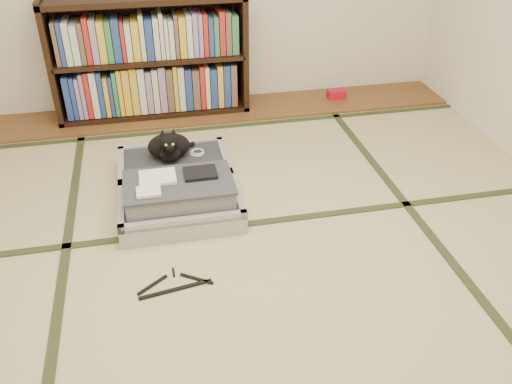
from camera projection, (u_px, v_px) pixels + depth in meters
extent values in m
plane|color=tan|center=(260.00, 269.00, 2.81)|extent=(4.50, 4.50, 0.00)
cube|color=brown|center=(209.00, 111.00, 4.45)|extent=(4.00, 0.50, 0.02)
cube|color=red|center=(336.00, 94.00, 4.64)|extent=(0.15, 0.10, 0.07)
cube|color=#2D381E|center=(60.00, 297.00, 2.63)|extent=(0.05, 4.50, 0.01)
cube|color=#2D381E|center=(438.00, 244.00, 2.98)|extent=(0.05, 4.50, 0.01)
cube|color=#2D381E|center=(246.00, 224.00, 3.13)|extent=(4.00, 0.05, 0.01)
cube|color=#2D381E|center=(214.00, 127.00, 4.20)|extent=(4.00, 0.05, 0.01)
cube|color=black|center=(52.00, 64.00, 4.06)|extent=(0.04, 0.34, 0.96)
cube|color=black|center=(242.00, 51.00, 4.31)|extent=(0.04, 0.34, 0.96)
cube|color=black|center=(156.00, 110.00, 4.42)|extent=(1.49, 0.34, 0.04)
cube|color=black|center=(150.00, 58.00, 4.18)|extent=(1.43, 0.34, 0.03)
cube|color=black|center=(149.00, 51.00, 4.31)|extent=(1.49, 0.02, 0.96)
cube|color=gray|center=(153.00, 85.00, 4.28)|extent=(1.34, 0.24, 0.41)
cube|color=gray|center=(148.00, 34.00, 4.06)|extent=(1.34, 0.24, 0.36)
cube|color=#A2A3A7|center=(181.00, 210.00, 3.16)|extent=(0.70, 0.47, 0.12)
cube|color=#2B2C33|center=(180.00, 205.00, 3.14)|extent=(0.63, 0.39, 0.09)
cube|color=#A2A3A7|center=(184.00, 222.00, 2.94)|extent=(0.70, 0.04, 0.05)
cube|color=#A2A3A7|center=(177.00, 181.00, 3.30)|extent=(0.70, 0.04, 0.05)
cube|color=#A2A3A7|center=(121.00, 207.00, 3.06)|extent=(0.04, 0.47, 0.05)
cube|color=#A2A3A7|center=(237.00, 194.00, 3.18)|extent=(0.04, 0.47, 0.05)
cube|color=#A2A3A7|center=(174.00, 170.00, 3.54)|extent=(0.70, 0.47, 0.12)
cube|color=#2B2C33|center=(174.00, 166.00, 3.53)|extent=(0.63, 0.39, 0.09)
cube|color=#A2A3A7|center=(176.00, 178.00, 3.33)|extent=(0.70, 0.04, 0.05)
cube|color=#A2A3A7|center=(171.00, 146.00, 3.69)|extent=(0.70, 0.04, 0.05)
cube|color=#A2A3A7|center=(121.00, 166.00, 3.45)|extent=(0.04, 0.47, 0.05)
cube|color=#A2A3A7|center=(224.00, 156.00, 3.57)|extent=(0.04, 0.47, 0.05)
cylinder|color=black|center=(177.00, 179.00, 3.31)|extent=(0.63, 0.02, 0.02)
cube|color=gray|center=(179.00, 193.00, 3.09)|extent=(0.60, 0.37, 0.12)
cube|color=#3C3D45|center=(178.00, 182.00, 3.06)|extent=(0.62, 0.38, 0.01)
cube|color=white|center=(158.00, 177.00, 3.07)|extent=(0.21, 0.17, 0.02)
cube|color=black|center=(200.00, 173.00, 3.11)|extent=(0.19, 0.15, 0.02)
cube|color=white|center=(148.00, 192.00, 2.94)|extent=(0.13, 0.11, 0.02)
cube|color=white|center=(146.00, 236.00, 2.93)|extent=(0.06, 0.01, 0.04)
cube|color=white|center=(168.00, 235.00, 2.96)|extent=(0.05, 0.01, 0.03)
cube|color=orange|center=(227.00, 226.00, 3.01)|extent=(0.05, 0.01, 0.03)
cube|color=#197F33|center=(215.00, 225.00, 2.99)|extent=(0.04, 0.01, 0.03)
ellipsoid|color=black|center=(169.00, 146.00, 3.49)|extent=(0.27, 0.18, 0.17)
ellipsoid|color=black|center=(170.00, 154.00, 3.43)|extent=(0.13, 0.10, 0.10)
ellipsoid|color=black|center=(169.00, 142.00, 3.35)|extent=(0.12, 0.11, 0.11)
sphere|color=black|center=(170.00, 148.00, 3.32)|extent=(0.05, 0.05, 0.05)
cone|color=black|center=(162.00, 133.00, 3.33)|extent=(0.04, 0.05, 0.05)
cone|color=black|center=(173.00, 132.00, 3.34)|extent=(0.04, 0.05, 0.05)
sphere|color=#A5BF33|center=(166.00, 145.00, 3.31)|extent=(0.02, 0.02, 0.02)
sphere|color=#A5BF33|center=(173.00, 144.00, 3.31)|extent=(0.02, 0.02, 0.02)
cylinder|color=black|center=(183.00, 147.00, 3.61)|extent=(0.17, 0.10, 0.03)
torus|color=white|center=(197.00, 153.00, 3.57)|extent=(0.10, 0.10, 0.01)
torus|color=white|center=(198.00, 152.00, 3.56)|extent=(0.08, 0.08, 0.01)
cube|color=black|center=(176.00, 289.00, 2.67)|extent=(0.37, 0.08, 0.01)
cube|color=black|center=(152.00, 285.00, 2.69)|extent=(0.16, 0.12, 0.01)
cube|color=black|center=(197.00, 279.00, 2.73)|extent=(0.16, 0.11, 0.01)
cylinder|color=black|center=(174.00, 272.00, 2.77)|extent=(0.01, 0.06, 0.01)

